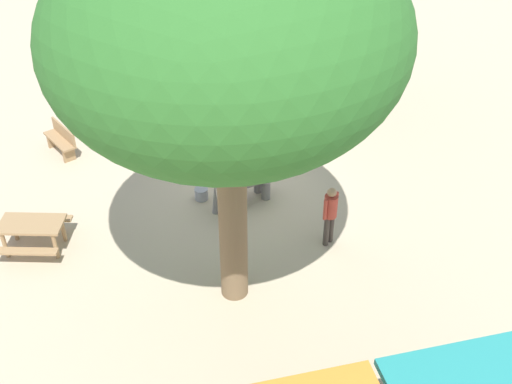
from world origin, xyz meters
TOP-DOWN VIEW (x-y plane):
  - ground_plane at (0.00, 0.00)m, footprint 60.00×60.00m
  - elephant at (0.12, 0.47)m, footprint 1.86×1.41m
  - person_handler at (-1.50, 2.59)m, footprint 0.44×0.32m
  - shade_tree_secondary at (1.06, 3.71)m, footprint 6.34×5.81m
  - wooden_bench at (4.80, -3.20)m, footprint 0.97×1.44m
  - picnic_table_near at (5.41, 1.14)m, footprint 1.84×1.82m
  - feed_bucket at (1.20, 0.07)m, footprint 0.36×0.36m

SIDE VIEW (x-z plane):
  - ground_plane at x=0.00m, z-range 0.00..0.00m
  - feed_bucket at x=1.20m, z-range 0.00..0.32m
  - wooden_bench at x=4.80m, z-range 0.03..0.91m
  - picnic_table_near at x=5.41m, z-range 0.20..0.98m
  - elephant at x=0.12m, z-range 0.18..1.47m
  - person_handler at x=-1.50m, z-range 0.14..1.76m
  - shade_tree_secondary at x=1.06m, z-range 1.79..9.92m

